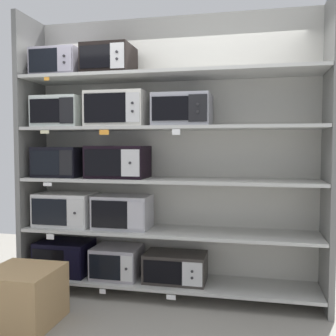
# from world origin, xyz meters

# --- Properties ---
(back_panel) EXTENTS (2.98, 0.04, 2.71)m
(back_panel) POSITION_xyz_m (0.00, 0.28, 1.36)
(back_panel) COLOR beige
(back_panel) RESTS_ON ground
(upright_left) EXTENTS (0.05, 0.51, 2.71)m
(upright_left) POSITION_xyz_m (-1.42, 0.00, 1.36)
(upright_left) COLOR slate
(upright_left) RESTS_ON ground
(upright_right) EXTENTS (0.05, 0.51, 2.71)m
(upright_right) POSITION_xyz_m (1.42, 0.00, 1.36)
(upright_right) COLOR slate
(upright_right) RESTS_ON ground
(shelf_0) EXTENTS (2.78, 0.51, 0.03)m
(shelf_0) POSITION_xyz_m (0.00, 0.00, 0.14)
(shelf_0) COLOR beige
(shelf_0) RESTS_ON ground
(microwave_0) EXTENTS (0.52, 0.40, 0.33)m
(microwave_0) POSITION_xyz_m (-1.07, -0.00, 0.31)
(microwave_0) COLOR black
(microwave_0) RESTS_ON shelf_0
(microwave_1) EXTENTS (0.45, 0.40, 0.30)m
(microwave_1) POSITION_xyz_m (-0.51, -0.00, 0.30)
(microwave_1) COLOR #A29DA7
(microwave_1) RESTS_ON shelf_0
(microwave_2) EXTENTS (0.58, 0.36, 0.27)m
(microwave_2) POSITION_xyz_m (0.07, -0.00, 0.29)
(microwave_2) COLOR #352F2C
(microwave_2) RESTS_ON shelf_0
(price_tag_0) EXTENTS (0.07, 0.00, 0.04)m
(price_tag_0) POSITION_xyz_m (-1.12, -0.26, 0.10)
(price_tag_0) COLOR orange
(price_tag_1) EXTENTS (0.06, 0.00, 0.04)m
(price_tag_1) POSITION_xyz_m (-0.56, -0.26, 0.09)
(price_tag_1) COLOR white
(price_tag_2) EXTENTS (0.08, 0.00, 0.04)m
(price_tag_2) POSITION_xyz_m (0.08, -0.26, 0.09)
(price_tag_2) COLOR white
(shelf_1) EXTENTS (2.78, 0.51, 0.03)m
(shelf_1) POSITION_xyz_m (0.00, 0.00, 0.62)
(shelf_1) COLOR beige
(microwave_3) EXTENTS (0.57, 0.40, 0.33)m
(microwave_3) POSITION_xyz_m (-1.05, -0.00, 0.80)
(microwave_3) COLOR silver
(microwave_3) RESTS_ON shelf_1
(microwave_4) EXTENTS (0.54, 0.36, 0.32)m
(microwave_4) POSITION_xyz_m (-0.45, -0.00, 0.80)
(microwave_4) COLOR #B9B7BF
(microwave_4) RESTS_ON shelf_1
(price_tag_3) EXTENTS (0.08, 0.00, 0.05)m
(price_tag_3) POSITION_xyz_m (-1.08, -0.26, 0.58)
(price_tag_3) COLOR white
(shelf_2) EXTENTS (2.78, 0.51, 0.03)m
(shelf_2) POSITION_xyz_m (0.00, 0.00, 1.11)
(shelf_2) COLOR beige
(microwave_5) EXTENTS (0.46, 0.38, 0.30)m
(microwave_5) POSITION_xyz_m (-1.10, -0.00, 1.28)
(microwave_5) COLOR black
(microwave_5) RESTS_ON shelf_2
(microwave_6) EXTENTS (0.56, 0.41, 0.31)m
(microwave_6) POSITION_xyz_m (-0.49, -0.00, 1.28)
(microwave_6) COLOR black
(microwave_6) RESTS_ON shelf_2
(price_tag_4) EXTENTS (0.09, 0.00, 0.03)m
(price_tag_4) POSITION_xyz_m (-1.10, -0.26, 1.08)
(price_tag_4) COLOR white
(shelf_3) EXTENTS (2.78, 0.51, 0.03)m
(shelf_3) POSITION_xyz_m (0.00, 0.00, 1.60)
(shelf_3) COLOR beige
(microwave_7) EXTENTS (0.47, 0.37, 0.30)m
(microwave_7) POSITION_xyz_m (-1.09, -0.00, 1.77)
(microwave_7) COLOR silver
(microwave_7) RESTS_ON shelf_3
(microwave_8) EXTENTS (0.57, 0.41, 0.33)m
(microwave_8) POSITION_xyz_m (-0.49, -0.00, 1.78)
(microwave_8) COLOR silver
(microwave_8) RESTS_ON shelf_3
(microwave_9) EXTENTS (0.52, 0.43, 0.29)m
(microwave_9) POSITION_xyz_m (0.14, -0.00, 1.76)
(microwave_9) COLOR #9A9BA5
(microwave_9) RESTS_ON shelf_3
(price_tag_5) EXTENTS (0.09, 0.00, 0.03)m
(price_tag_5) POSITION_xyz_m (-1.12, -0.26, 1.57)
(price_tag_5) COLOR beige
(price_tag_6) EXTENTS (0.09, 0.00, 0.05)m
(price_tag_6) POSITION_xyz_m (-0.53, -0.26, 1.56)
(price_tag_6) COLOR orange
(price_tag_7) EXTENTS (0.07, 0.00, 0.05)m
(price_tag_7) POSITION_xyz_m (0.13, -0.26, 1.56)
(price_tag_7) COLOR white
(shelf_4) EXTENTS (2.78, 0.51, 0.03)m
(shelf_4) POSITION_xyz_m (0.00, 0.00, 2.09)
(shelf_4) COLOR beige
(microwave_10) EXTENTS (0.47, 0.38, 0.27)m
(microwave_10) POSITION_xyz_m (-1.10, -0.00, 2.24)
(microwave_10) COLOR #9F9AAA
(microwave_10) RESTS_ON shelf_4
(microwave_11) EXTENTS (0.45, 0.42, 0.28)m
(microwave_11) POSITION_xyz_m (-0.57, -0.00, 2.25)
(microwave_11) COLOR black
(microwave_11) RESTS_ON shelf_4
(price_tag_8) EXTENTS (0.05, 0.00, 0.03)m
(price_tag_8) POSITION_xyz_m (-1.09, -0.26, 2.05)
(price_tag_8) COLOR orange
(shipping_carton) EXTENTS (0.54, 0.54, 0.45)m
(shipping_carton) POSITION_xyz_m (-1.02, -0.81, 0.22)
(shipping_carton) COLOR tan
(shipping_carton) RESTS_ON ground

